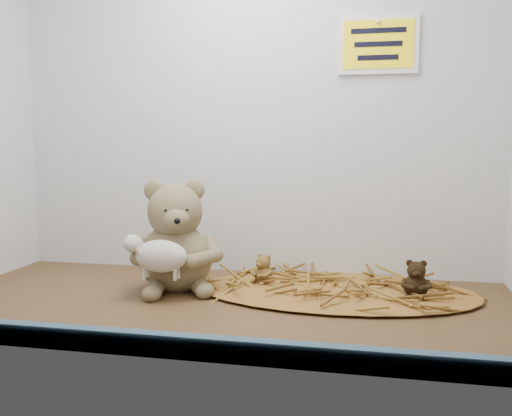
% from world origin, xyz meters
% --- Properties ---
extents(alcove_shell, '(1.20, 0.60, 0.90)m').
position_xyz_m(alcove_shell, '(0.00, 0.09, 0.45)').
color(alcove_shell, '#422C17').
rests_on(alcove_shell, ground).
extents(front_rail, '(1.19, 0.02, 0.04)m').
position_xyz_m(front_rail, '(0.00, -0.29, 0.02)').
color(front_rail, '#3C5873').
rests_on(front_rail, shelf_floor).
extents(straw_bed, '(0.61, 0.36, 0.01)m').
position_xyz_m(straw_bed, '(0.22, 0.13, 0.01)').
color(straw_bed, brown).
rests_on(straw_bed, shelf_floor).
extents(main_teddy, '(0.26, 0.27, 0.24)m').
position_xyz_m(main_teddy, '(-0.13, 0.09, 0.12)').
color(main_teddy, olive).
rests_on(main_teddy, shelf_floor).
extents(toy_lamb, '(0.15, 0.09, 0.09)m').
position_xyz_m(toy_lamb, '(-0.13, 0.00, 0.09)').
color(toy_lamb, beige).
rests_on(toy_lamb, main_teddy).
extents(mini_teddy_tan, '(0.08, 0.08, 0.07)m').
position_xyz_m(mini_teddy_tan, '(0.06, 0.16, 0.04)').
color(mini_teddy_tan, olive).
rests_on(mini_teddy_tan, straw_bed).
extents(mini_teddy_brown, '(0.06, 0.07, 0.08)m').
position_xyz_m(mini_teddy_brown, '(0.39, 0.11, 0.05)').
color(mini_teddy_brown, black).
rests_on(mini_teddy_brown, straw_bed).
extents(wall_sign, '(0.16, 0.01, 0.11)m').
position_xyz_m(wall_sign, '(0.30, 0.29, 0.55)').
color(wall_sign, yellow).
rests_on(wall_sign, back_wall).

